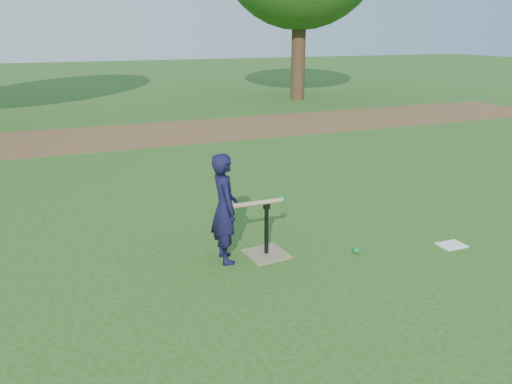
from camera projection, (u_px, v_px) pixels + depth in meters
name	position (u px, v px, depth m)	size (l,w,h in m)	color
ground	(265.00, 260.00, 5.44)	(80.00, 80.00, 0.00)	#285116
dirt_strip	(141.00, 135.00, 12.03)	(24.00, 3.00, 0.01)	brown
child	(225.00, 208.00, 5.27)	(0.44, 0.29, 1.20)	black
wiffle_ball_ground	(356.00, 250.00, 5.60)	(0.08, 0.08, 0.08)	#0B7F2E
clipboard	(452.00, 245.00, 5.82)	(0.30, 0.23, 0.01)	white
batting_tee	(266.00, 246.00, 5.54)	(0.47, 0.47, 0.61)	#8C7959
swing_action	(260.00, 203.00, 5.34)	(0.69, 0.17, 0.09)	tan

